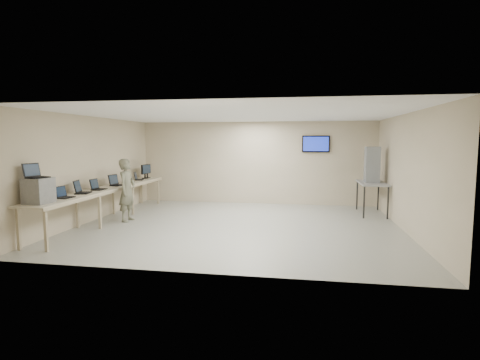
% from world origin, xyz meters
% --- Properties ---
extents(room, '(8.01, 7.01, 2.81)m').
position_xyz_m(room, '(0.03, 0.06, 1.41)').
color(room, '#A0A092').
rests_on(room, ground).
extents(workbench, '(0.76, 6.00, 0.90)m').
position_xyz_m(workbench, '(-3.59, 0.00, 0.83)').
color(workbench, '#C4AE8D').
rests_on(workbench, ground).
extents(equipment_box, '(0.44, 0.50, 0.51)m').
position_xyz_m(equipment_box, '(-3.65, -2.54, 1.16)').
color(equipment_box, gray).
rests_on(equipment_box, workbench).
extents(laptop_on_box, '(0.41, 0.44, 0.30)m').
position_xyz_m(laptop_on_box, '(-3.71, -2.54, 1.49)').
color(laptop_on_box, black).
rests_on(laptop_on_box, equipment_box).
extents(laptop_0, '(0.31, 0.36, 0.26)m').
position_xyz_m(laptop_0, '(-3.59, -1.83, 0.97)').
color(laptop_0, black).
rests_on(laptop_0, workbench).
extents(laptop_1, '(0.41, 0.46, 0.31)m').
position_xyz_m(laptop_1, '(-3.65, -1.10, 0.98)').
color(laptop_1, black).
rests_on(laptop_1, workbench).
extents(laptop_2, '(0.31, 0.37, 0.28)m').
position_xyz_m(laptop_2, '(-3.62, -0.44, 0.97)').
color(laptop_2, black).
rests_on(laptop_2, workbench).
extents(laptop_3, '(0.39, 0.44, 0.31)m').
position_xyz_m(laptop_3, '(-3.59, 0.51, 0.98)').
color(laptop_3, black).
rests_on(laptop_3, workbench).
extents(laptop_4, '(0.32, 0.38, 0.28)m').
position_xyz_m(laptop_4, '(-3.63, 1.22, 0.97)').
color(laptop_4, black).
rests_on(laptop_4, workbench).
extents(laptop_5, '(0.34, 0.38, 0.26)m').
position_xyz_m(laptop_5, '(-3.64, 2.00, 0.97)').
color(laptop_5, black).
rests_on(laptop_5, workbench).
extents(monitor_near, '(0.21, 0.47, 0.47)m').
position_xyz_m(monitor_near, '(-3.60, 2.48, 1.18)').
color(monitor_near, black).
rests_on(monitor_near, workbench).
extents(monitor_far, '(0.21, 0.46, 0.46)m').
position_xyz_m(monitor_far, '(-3.60, 2.68, 1.18)').
color(monitor_far, black).
rests_on(monitor_far, workbench).
extents(soldier, '(0.42, 0.63, 1.68)m').
position_xyz_m(soldier, '(-3.04, 0.06, 0.84)').
color(soldier, '#555F48').
rests_on(soldier, ground).
extents(side_table, '(0.73, 1.57, 0.94)m').
position_xyz_m(side_table, '(3.60, 2.16, 0.87)').
color(side_table, gray).
rests_on(side_table, ground).
extents(storage_bins, '(0.40, 0.44, 1.04)m').
position_xyz_m(storage_bins, '(3.58, 2.16, 1.46)').
color(storage_bins, '#8C949C').
rests_on(storage_bins, side_table).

